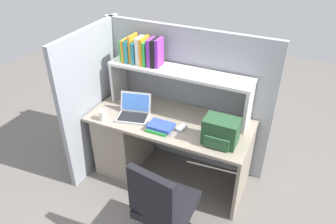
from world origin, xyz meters
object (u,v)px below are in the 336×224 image
backpack (221,132)px  computer_mouse (182,128)px  office_chair (163,213)px  laptop (134,112)px  paper_cup (103,115)px

backpack → computer_mouse: 0.40m
backpack → computer_mouse: backpack is taller
office_chair → backpack: bearing=-101.0°
laptop → office_chair: size_ratio=0.39×
computer_mouse → paper_cup: size_ratio=0.99×
computer_mouse → paper_cup: (-0.76, -0.17, 0.04)m
laptop → computer_mouse: laptop is taller
office_chair → laptop: bearing=-38.5°
backpack → paper_cup: size_ratio=2.85×
paper_cup → office_chair: size_ratio=0.11×
laptop → office_chair: laptop is taller
backpack → office_chair: 0.84m
office_chair → computer_mouse: bearing=-69.8°
backpack → office_chair: size_ratio=0.32×
paper_cup → computer_mouse: bearing=12.3°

